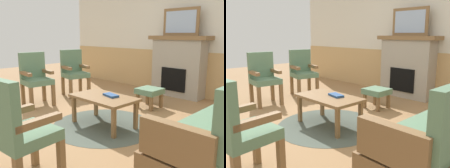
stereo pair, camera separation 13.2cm
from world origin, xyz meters
The scene contains 12 objects.
ground_plane centered at (0.00, 0.00, 0.00)m, with size 14.00×14.00×0.00m, color #997047.
wall_back centered at (0.00, 2.60, 1.31)m, with size 7.20×0.14×2.70m.
fireplace centered at (0.00, 2.35, 0.65)m, with size 1.30×0.44×1.28m.
framed_picture centered at (0.00, 2.35, 1.56)m, with size 0.80×0.04×0.56m.
couch centered at (1.84, 0.06, 0.40)m, with size 0.70×1.80×0.98m.
coffee_table centered at (0.16, 0.02, 0.39)m, with size 0.96×0.56×0.44m.
round_rug centered at (0.16, 0.02, 0.00)m, with size 1.51×1.51×0.01m, color #4C564C.
book_on_table centered at (0.23, 0.10, 0.46)m, with size 0.24×0.13×0.03m, color navy.
footstool centered at (0.09, 1.22, 0.28)m, with size 0.40×0.40×0.36m.
armchair_near_fireplace centered at (-1.56, -0.12, 0.54)m, with size 0.53×0.53×0.98m.
armchair_by_window_left centered at (-1.67, 0.85, 0.54)m, with size 0.57×0.57×0.98m.
armchair_front_left centered at (0.70, -1.49, 0.54)m, with size 0.53×0.53×0.98m.
Camera 2 is at (2.73, -2.21, 1.32)m, focal length 39.21 mm.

